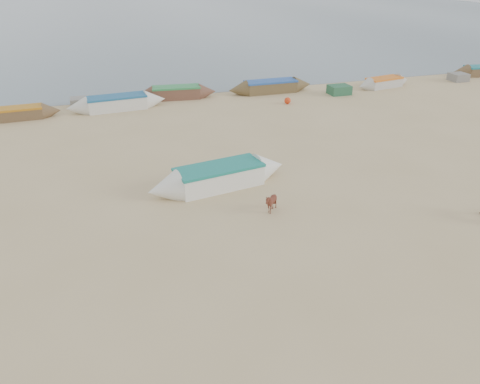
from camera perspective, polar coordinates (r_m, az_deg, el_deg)
name	(u,v)px	position (r m, az deg, el deg)	size (l,w,h in m)	color
ground	(279,274)	(15.03, 4.75, -9.97)	(140.00, 140.00, 0.00)	tan
sea	(108,13)	(93.61, -15.80, 20.29)	(160.00, 160.00, 0.00)	slate
calf_front	(271,203)	(18.23, 3.79, -1.29)	(0.67, 0.76, 0.84)	#57271B
near_canoe	(219,176)	(20.22, -2.55, 1.91)	(6.40, 1.44, 0.97)	white
waterline_canoes	(156,98)	(32.75, -10.25, 11.19)	(57.49, 3.53, 0.92)	brown
beach_clutter	(226,98)	(32.75, -1.73, 11.36)	(44.68, 4.68, 0.64)	#327045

